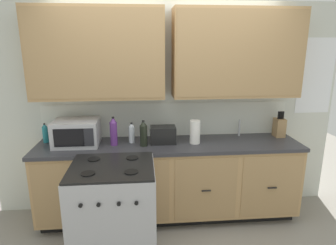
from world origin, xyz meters
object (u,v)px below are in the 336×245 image
(bottle_clear, at_px, (132,133))
(microwave, at_px, (76,133))
(paper_towel_roll, at_px, (195,132))
(toaster, at_px, (163,135))
(stove_range, at_px, (114,212))
(knife_block, at_px, (279,127))
(bottle_dark, at_px, (144,134))
(bottle_violet, at_px, (114,131))
(bottle_teal, at_px, (45,133))

(bottle_clear, bearing_deg, microwave, -177.31)
(bottle_clear, bearing_deg, paper_towel_roll, -6.81)
(microwave, distance_m, toaster, 0.95)
(stove_range, distance_m, knife_block, 2.14)
(microwave, height_order, bottle_dark, bottle_dark)
(paper_towel_roll, relative_size, bottle_violet, 0.81)
(paper_towel_roll, xyz_separation_m, bottle_teal, (-1.67, 0.17, -0.02))
(microwave, relative_size, knife_block, 1.55)
(knife_block, xyz_separation_m, bottle_dark, (-1.62, -0.20, 0.02))
(toaster, bearing_deg, bottle_clear, 172.58)
(stove_range, relative_size, bottle_teal, 4.25)
(knife_block, relative_size, bottle_clear, 1.34)
(microwave, height_order, bottle_clear, microwave)
(toaster, height_order, bottle_violet, bottle_violet)
(bottle_clear, height_order, bottle_dark, bottle_dark)
(microwave, relative_size, bottle_violet, 1.50)
(paper_towel_roll, xyz_separation_m, bottle_clear, (-0.70, 0.08, -0.02))
(stove_range, bearing_deg, bottle_violet, 92.92)
(knife_block, distance_m, bottle_teal, 2.72)
(stove_range, distance_m, bottle_clear, 0.91)
(toaster, relative_size, bottle_teal, 1.25)
(knife_block, distance_m, bottle_violet, 1.95)
(stove_range, height_order, toaster, toaster)
(microwave, relative_size, bottle_dark, 1.68)
(microwave, bearing_deg, toaster, -1.05)
(bottle_violet, distance_m, bottle_teal, 0.79)
(stove_range, xyz_separation_m, knife_block, (1.91, 0.77, 0.56))
(stove_range, distance_m, microwave, 0.99)
(bottle_clear, bearing_deg, stove_range, -102.87)
(stove_range, distance_m, bottle_violet, 0.87)
(stove_range, bearing_deg, toaster, 52.15)
(stove_range, relative_size, bottle_dark, 3.33)
(paper_towel_roll, bearing_deg, bottle_clear, 173.19)
(bottle_clear, xyz_separation_m, bottle_teal, (-0.97, 0.09, -0.00))
(toaster, height_order, knife_block, knife_block)
(paper_towel_roll, bearing_deg, toaster, 173.79)
(toaster, distance_m, bottle_dark, 0.24)
(microwave, relative_size, paper_towel_roll, 1.85)
(microwave, bearing_deg, bottle_teal, 162.56)
(bottle_dark, bearing_deg, bottle_teal, 169.02)
(bottle_violet, xyz_separation_m, bottle_clear, (0.19, 0.07, -0.04))
(toaster, xyz_separation_m, bottle_clear, (-0.35, 0.05, 0.02))
(knife_block, height_order, paper_towel_roll, knife_block)
(stove_range, distance_m, paper_towel_roll, 1.21)
(bottle_violet, bearing_deg, knife_block, 4.08)
(stove_range, xyz_separation_m, bottle_dark, (0.29, 0.57, 0.59))
(microwave, relative_size, toaster, 1.71)
(bottle_clear, bearing_deg, bottle_teal, 174.80)
(stove_range, relative_size, toaster, 3.39)
(bottle_clear, distance_m, bottle_dark, 0.18)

